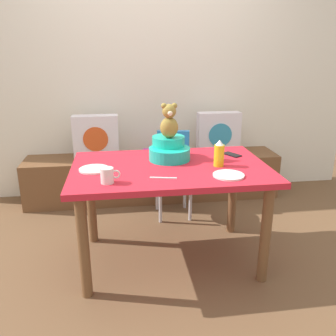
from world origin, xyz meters
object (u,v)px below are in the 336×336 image
Objects in this scene: pillow_floral_left at (96,138)px; ketchup_bottle at (219,154)px; book_stack at (153,153)px; dinner_plate_near at (229,175)px; highchair at (173,162)px; teddy_bear at (169,122)px; pillow_floral_right at (218,134)px; dinner_plate_far at (94,169)px; dining_table at (170,180)px; coffee_mug at (108,175)px; cell_phone at (232,155)px; infant_seat_teal at (169,150)px.

ketchup_bottle is (0.90, -1.22, 0.15)m from pillow_floral_left.
book_stack is 1.00× the size of dinner_plate_near.
ketchup_bottle reaches higher than highchair.
highchair is 0.78m from teddy_bear.
pillow_floral_left is 1.25m from pillow_floral_right.
teddy_bear is at bearing 18.82° from dinner_plate_far.
dining_table is 7.31× the size of ketchup_bottle.
dining_table is 5.41× the size of teddy_bear.
coffee_mug is 1.04m from cell_phone.
infant_seat_teal is (-0.12, -0.59, 0.29)m from highchair.
pillow_floral_right reaches higher than dinner_plate_near.
pillow_floral_left reaches higher than book_stack.
pillow_floral_right is 1.76× the size of teddy_bear.
highchair reaches higher than dinner_plate_near.
dining_table is 0.77m from highchair.
pillow_floral_right is at bearing -1.76° from book_stack.
dinner_plate_far is at bearing -135.14° from pillow_floral_right.
infant_seat_teal is 0.57m from dinner_plate_far.
dinner_plate_near is at bearing -52.55° from teddy_bear.
pillow_floral_left is 1.00× the size of pillow_floral_right.
coffee_mug is (-0.42, -1.46, 0.29)m from book_stack.
dinner_plate_far is (-0.10, 0.25, -0.04)m from coffee_mug.
highchair is at bearing -142.32° from pillow_floral_right.
pillow_floral_left and pillow_floral_right have the same top height.
ketchup_bottle is at bearing 16.59° from coffee_mug.
coffee_mug is 0.27m from dinner_plate_far.
highchair is 1.05m from dinner_plate_near.
cell_phone is (1.02, 0.21, -0.00)m from dinner_plate_far.
dinner_plate_near is at bearing -139.86° from cell_phone.
teddy_bear is 0.63m from dinner_plate_far.
infant_seat_teal reaches higher than dinner_plate_near.
book_stack is 1.20m from dining_table.
highchair is (0.71, -0.42, -0.16)m from pillow_floral_left.
dining_table is 4.10× the size of infant_seat_teal.
dinner_plate_near reaches higher than book_stack.
highchair is 2.39× the size of infant_seat_teal.
pillow_floral_right is 0.99m from cell_phone.
teddy_bear is (0.59, -1.01, 0.34)m from pillow_floral_left.
coffee_mug is at bearing -135.02° from teddy_bear.
pillow_floral_left is 1.30m from dining_table.
ketchup_bottle is at bearing -105.83° from pillow_floral_right.
ketchup_bottle is at bearing -33.96° from infant_seat_teal.
dining_table is 9.40× the size of cell_phone.
highchair is at bearing 79.52° from dining_table.
book_stack is 1.34m from dinner_plate_far.
dining_table is 0.24m from infant_seat_teal.
teddy_bear is (-0.66, -1.01, 0.34)m from pillow_floral_right.
highchair is (0.14, -0.44, 0.03)m from book_stack.
pillow_floral_left is 3.67× the size of coffee_mug.
infant_seat_teal reaches higher than cell_phone.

